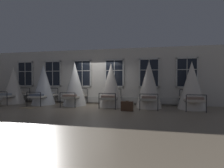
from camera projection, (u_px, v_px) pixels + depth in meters
name	position (u px, v px, depth m)	size (l,w,h in m)	color
ground	(92.00, 106.00, 9.66)	(29.22, 29.22, 0.00)	gray
back_wall_with_windows	(99.00, 76.00, 10.83)	(15.61, 0.10, 3.31)	silver
window_bank	(98.00, 87.00, 10.73)	(11.34, 0.10, 2.61)	black
cot_first	(14.00, 86.00, 10.77)	(1.35, 1.92, 2.22)	black
cot_second	(44.00, 85.00, 10.37)	(1.35, 1.93, 2.37)	black
cot_third	(75.00, 84.00, 9.96)	(1.35, 1.93, 2.43)	black
cot_fourth	(111.00, 86.00, 9.50)	(1.35, 1.93, 2.33)	black
cot_fifth	(149.00, 85.00, 9.08)	(1.35, 1.92, 2.45)	black
cot_sixth	(192.00, 86.00, 8.63)	(1.35, 1.92, 2.35)	black
rug_second	(28.00, 108.00, 9.06)	(0.80, 0.56, 0.01)	#8E7A5B
suitcase_dark	(127.00, 106.00, 8.11)	(0.58, 0.27, 0.47)	#472D1E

